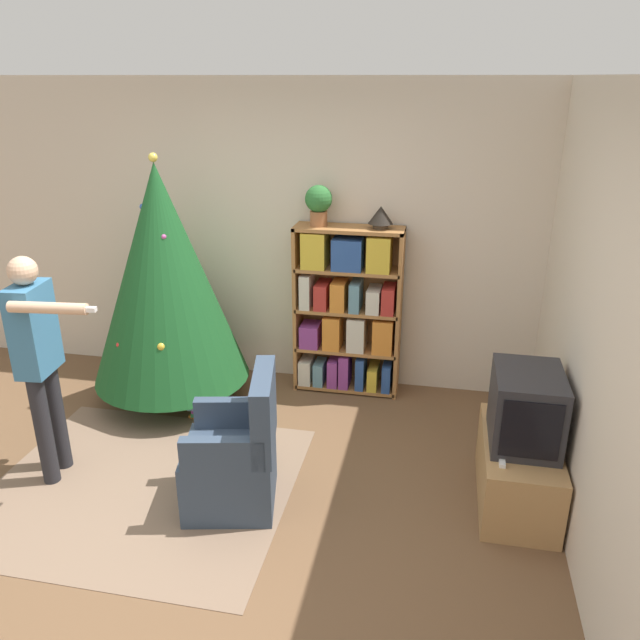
{
  "coord_description": "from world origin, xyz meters",
  "views": [
    {
      "loc": [
        1.28,
        -2.86,
        2.59
      ],
      "look_at": [
        0.5,
        1.0,
        1.05
      ],
      "focal_mm": 35.0,
      "sensor_mm": 36.0,
      "label": 1
    }
  ],
  "objects_px": {
    "christmas_tree": "(164,276)",
    "armchair": "(236,459)",
    "bookshelf": "(348,311)",
    "television": "(526,408)",
    "table_lamp": "(381,216)",
    "potted_plant": "(319,202)",
    "standing_person": "(39,352)"
  },
  "relations": [
    {
      "from": "television",
      "to": "armchair",
      "type": "relative_size",
      "value": 0.6
    },
    {
      "from": "television",
      "to": "christmas_tree",
      "type": "height_order",
      "value": "christmas_tree"
    },
    {
      "from": "television",
      "to": "table_lamp",
      "type": "height_order",
      "value": "table_lamp"
    },
    {
      "from": "armchair",
      "to": "standing_person",
      "type": "distance_m",
      "value": 1.45
    },
    {
      "from": "christmas_tree",
      "to": "armchair",
      "type": "height_order",
      "value": "christmas_tree"
    },
    {
      "from": "potted_plant",
      "to": "armchair",
      "type": "bearing_deg",
      "value": -96.17
    },
    {
      "from": "potted_plant",
      "to": "table_lamp",
      "type": "height_order",
      "value": "potted_plant"
    },
    {
      "from": "bookshelf",
      "to": "armchair",
      "type": "relative_size",
      "value": 1.58
    },
    {
      "from": "television",
      "to": "table_lamp",
      "type": "bearing_deg",
      "value": 128.7
    },
    {
      "from": "television",
      "to": "standing_person",
      "type": "xyz_separation_m",
      "value": [
        -3.09,
        -0.32,
        0.24
      ]
    },
    {
      "from": "television",
      "to": "standing_person",
      "type": "height_order",
      "value": "standing_person"
    },
    {
      "from": "television",
      "to": "potted_plant",
      "type": "height_order",
      "value": "potted_plant"
    },
    {
      "from": "television",
      "to": "table_lamp",
      "type": "relative_size",
      "value": 2.74
    },
    {
      "from": "table_lamp",
      "to": "standing_person",
      "type": "bearing_deg",
      "value": -140.3
    },
    {
      "from": "christmas_tree",
      "to": "table_lamp",
      "type": "relative_size",
      "value": 10.32
    },
    {
      "from": "bookshelf",
      "to": "armchair",
      "type": "xyz_separation_m",
      "value": [
        -0.44,
        -1.71,
        -0.41
      ]
    },
    {
      "from": "television",
      "to": "potted_plant",
      "type": "xyz_separation_m",
      "value": [
        -1.58,
        1.35,
        0.96
      ]
    },
    {
      "from": "bookshelf",
      "to": "armchair",
      "type": "distance_m",
      "value": 1.82
    },
    {
      "from": "bookshelf",
      "to": "television",
      "type": "distance_m",
      "value": 1.89
    },
    {
      "from": "potted_plant",
      "to": "standing_person",
      "type": "bearing_deg",
      "value": -132.07
    },
    {
      "from": "armchair",
      "to": "potted_plant",
      "type": "xyz_separation_m",
      "value": [
        0.19,
        1.72,
        1.32
      ]
    },
    {
      "from": "table_lamp",
      "to": "armchair",
      "type": "bearing_deg",
      "value": -111.89
    },
    {
      "from": "standing_person",
      "to": "table_lamp",
      "type": "bearing_deg",
      "value": 123.66
    },
    {
      "from": "television",
      "to": "table_lamp",
      "type": "distance_m",
      "value": 1.93
    },
    {
      "from": "christmas_tree",
      "to": "armchair",
      "type": "distance_m",
      "value": 1.75
    },
    {
      "from": "table_lamp",
      "to": "potted_plant",
      "type": "bearing_deg",
      "value": 180.0
    },
    {
      "from": "standing_person",
      "to": "christmas_tree",
      "type": "bearing_deg",
      "value": 157.54
    },
    {
      "from": "television",
      "to": "armchair",
      "type": "bearing_deg",
      "value": -168.12
    },
    {
      "from": "bookshelf",
      "to": "table_lamp",
      "type": "distance_m",
      "value": 0.86
    },
    {
      "from": "christmas_tree",
      "to": "television",
      "type": "bearing_deg",
      "value": -17.32
    },
    {
      "from": "bookshelf",
      "to": "potted_plant",
      "type": "xyz_separation_m",
      "value": [
        -0.25,
        0.01,
        0.91
      ]
    },
    {
      "from": "christmas_tree",
      "to": "armchair",
      "type": "xyz_separation_m",
      "value": [
        0.97,
        -1.23,
        -0.78
      ]
    }
  ]
}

